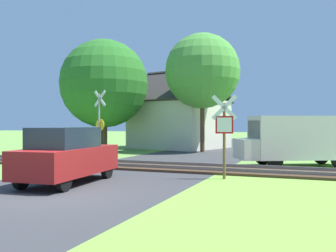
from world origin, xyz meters
name	(u,v)px	position (x,y,z in m)	size (l,w,h in m)	color
ground_plane	(46,195)	(0.00, 0.00, 0.00)	(160.00, 160.00, 0.00)	#6B9942
road_asphalt	(88,184)	(0.00, 2.00, 0.00)	(6.45, 80.00, 0.01)	#38383A
grass_verge	(286,245)	(6.23, -2.00, 0.00)	(6.00, 20.00, 0.01)	#75A83B
rail_track	(149,166)	(0.00, 6.68, 0.06)	(60.00, 2.60, 0.22)	#422D1E
stop_sign_near	(224,130)	(3.80, 4.49, 1.68)	(0.86, 0.24, 2.89)	brown
crossing_sign_far	(99,121)	(-4.06, 9.27, 2.06)	(0.85, 0.28, 3.70)	#9E9EA5
house	(180,122)	(-3.21, 19.87, 2.05)	(7.75, 7.81, 6.21)	beige
tree_center	(202,71)	(-0.35, 16.31, 5.47)	(5.07, 5.07, 8.02)	#513823
tree_left	(104,84)	(-7.27, 15.11, 4.77)	(6.27, 6.27, 7.91)	#513823
mail_truck	(296,139)	(5.90, 9.55, 1.24)	(5.21, 3.85, 2.24)	silver
parked_car	(67,155)	(-0.64, 1.78, 0.89)	(1.95, 4.12, 1.78)	maroon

